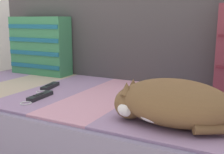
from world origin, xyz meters
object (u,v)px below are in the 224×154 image
(couch, at_px, (109,128))
(sleeping_cat, at_px, (169,104))
(game_remote_near, at_px, (49,87))
(game_remote_far, at_px, (39,97))
(throw_pillow_striped, at_px, (40,46))

(couch, distance_m, sleeping_cat, 0.53)
(game_remote_near, relative_size, game_remote_far, 0.98)
(sleeping_cat, xyz_separation_m, game_remote_far, (-0.61, 0.05, -0.07))
(game_remote_near, height_order, game_remote_far, same)
(game_remote_near, bearing_deg, couch, 9.75)
(game_remote_far, bearing_deg, sleeping_cat, -4.59)
(throw_pillow_striped, relative_size, sleeping_cat, 0.91)
(couch, distance_m, game_remote_far, 0.38)
(throw_pillow_striped, xyz_separation_m, game_remote_far, (0.39, -0.46, -0.17))
(couch, distance_m, throw_pillow_striped, 0.76)
(game_remote_far, bearing_deg, couch, 43.75)
(throw_pillow_striped, bearing_deg, sleeping_cat, -26.91)
(couch, bearing_deg, sleeping_cat, -36.31)
(throw_pillow_striped, height_order, game_remote_near, throw_pillow_striped)
(throw_pillow_striped, height_order, sleeping_cat, throw_pillow_striped)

